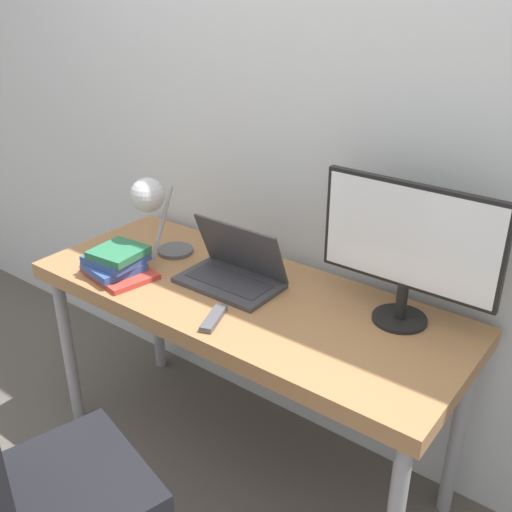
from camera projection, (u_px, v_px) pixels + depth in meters
name	position (u px, v px, depth m)	size (l,w,h in m)	color
ground_plane	(193.00, 509.00, 2.22)	(12.00, 12.00, 0.00)	#514C47
wall_back	(307.00, 125.00, 2.14)	(8.00, 0.05, 2.60)	silver
desk	(243.00, 310.00, 2.13)	(1.59, 0.63, 0.78)	#996B42
laptop	(233.00, 271.00, 2.15)	(0.37, 0.22, 0.22)	#38383D
monitor	(409.00, 244.00, 1.82)	(0.58, 0.18, 0.46)	black
desk_lamp	(152.00, 204.00, 2.22)	(0.14, 0.26, 0.34)	#4C4C51
office_chair	(23.00, 475.00, 1.59)	(0.60, 0.60, 1.11)	black
book_stack	(117.00, 263.00, 2.21)	(0.29, 0.24, 0.11)	#B2382D
tv_remote	(214.00, 318.00, 1.93)	(0.09, 0.16, 0.02)	#4C4C51
game_controller	(104.00, 270.00, 2.21)	(0.14, 0.09, 0.04)	black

